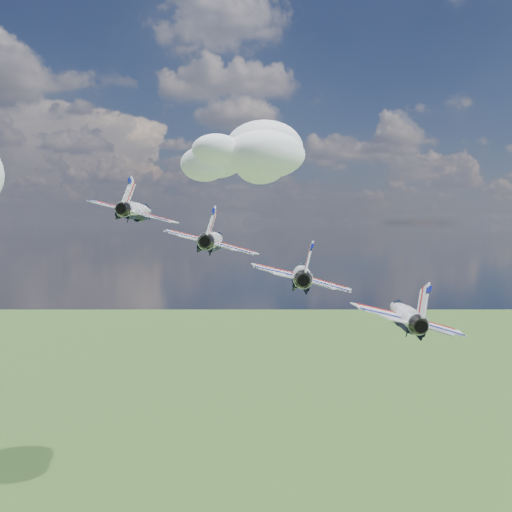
{
  "coord_description": "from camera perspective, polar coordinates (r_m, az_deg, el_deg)",
  "views": [
    {
      "loc": [
        -28.58,
        -68.37,
        152.13
      ],
      "look_at": [
        -15.25,
        -1.99,
        148.19
      ],
      "focal_mm": 40.0,
      "sensor_mm": 36.0,
      "label": 1
    }
  ],
  "objects": [
    {
      "name": "cloud_far",
      "position": [
        288.48,
        -2.39,
        9.97
      ],
      "size": [
        56.44,
        44.35,
        22.17
      ],
      "primitive_type": "ellipsoid",
      "color": "white"
    },
    {
      "name": "jet_0",
      "position": [
        77.25,
        -11.72,
        4.5
      ],
      "size": [
        15.29,
        18.42,
        7.32
      ],
      "primitive_type": null,
      "rotation": [
        0.0,
        0.25,
        -0.25
      ],
      "color": "white"
    },
    {
      "name": "jet_1",
      "position": [
        70.58,
        -4.24,
        1.64
      ],
      "size": [
        15.29,
        18.42,
        7.32
      ],
      "primitive_type": null,
      "rotation": [
        0.0,
        0.25,
        -0.25
      ],
      "color": "white"
    },
    {
      "name": "jet_2",
      "position": [
        65.54,
        4.56,
        -1.77
      ],
      "size": [
        15.29,
        18.42,
        7.32
      ],
      "primitive_type": null,
      "rotation": [
        0.0,
        0.25,
        -0.25
      ],
      "color": "white"
    },
    {
      "name": "jet_3",
      "position": [
        62.54,
        14.55,
        -5.57
      ],
      "size": [
        15.29,
        18.42,
        7.32
      ],
      "primitive_type": null,
      "rotation": [
        0.0,
        0.25,
        -0.25
      ],
      "color": "white"
    }
  ]
}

